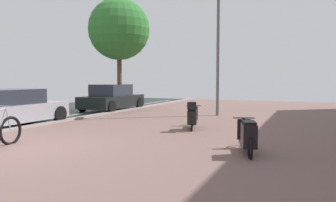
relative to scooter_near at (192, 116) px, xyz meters
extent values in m
cube|color=#7A5B53|center=(1.84, -4.55, -0.46)|extent=(14.40, 40.00, 0.05)
torus|color=black|center=(-3.52, -4.26, -0.09)|extent=(0.17, 0.77, 0.77)
cylinder|color=#ADB3B6|center=(-3.49, -4.53, 0.18)|extent=(0.08, 0.34, 0.67)
cylinder|color=#ADB3B6|center=(-3.48, -4.59, 0.49)|extent=(0.09, 0.42, 0.09)
cylinder|color=#ADB3B6|center=(-3.51, -4.32, 0.21)|extent=(0.05, 0.16, 0.61)
cylinder|color=#ADADB2|center=(-3.51, -4.38, 0.56)|extent=(0.48, 0.08, 0.02)
torus|color=black|center=(0.12, -0.39, -0.21)|extent=(0.19, 0.49, 0.50)
torus|color=black|center=(-0.26, 0.88, -0.21)|extent=(0.19, 0.49, 0.50)
cube|color=black|center=(-0.07, 0.24, -0.23)|extent=(0.48, 0.79, 0.08)
cube|color=black|center=(0.05, -0.16, -0.01)|extent=(0.46, 0.65, 0.45)
cube|color=black|center=(0.05, -0.16, 0.24)|extent=(0.40, 0.58, 0.06)
cylinder|color=black|center=(-0.26, 0.86, 0.04)|extent=(0.10, 0.13, 0.50)
cube|color=black|center=(-0.24, 0.79, 0.02)|extent=(0.33, 0.17, 0.50)
cylinder|color=black|center=(-0.25, 0.83, 0.29)|extent=(0.51, 0.18, 0.03)
cube|color=black|center=(0.13, -0.44, 0.39)|extent=(0.35, 0.35, 0.24)
torus|color=black|center=(2.47, -3.40, -0.21)|extent=(0.20, 0.50, 0.51)
torus|color=black|center=(2.12, -2.25, -0.21)|extent=(0.20, 0.50, 0.51)
cube|color=black|center=(2.29, -2.82, -0.23)|extent=(0.47, 0.72, 0.08)
cube|color=black|center=(2.41, -3.19, 0.03)|extent=(0.44, 0.59, 0.51)
cube|color=black|center=(2.41, -3.19, 0.31)|extent=(0.39, 0.53, 0.06)
cylinder|color=black|center=(2.12, -2.28, 0.05)|extent=(0.10, 0.14, 0.51)
cube|color=black|center=(2.14, -2.35, 0.02)|extent=(0.33, 0.17, 0.51)
cylinder|color=black|center=(2.13, -2.30, 0.30)|extent=(0.50, 0.18, 0.03)
cube|color=#A3A0AB|center=(-6.29, -1.95, 0.04)|extent=(1.79, 4.37, 0.61)
cube|color=#282D38|center=(-6.29, -2.10, 0.62)|extent=(1.50, 2.55, 0.54)
cylinder|color=black|center=(-7.14, -0.29, -0.13)|extent=(0.20, 0.62, 0.62)
cylinder|color=black|center=(-5.43, -0.29, -0.13)|extent=(0.20, 0.62, 0.62)
cube|color=black|center=(-6.25, 4.76, 0.04)|extent=(1.83, 3.95, 0.61)
cube|color=#282D38|center=(-6.25, 4.66, 0.65)|extent=(1.54, 2.00, 0.61)
cylinder|color=black|center=(-7.12, 6.21, -0.13)|extent=(0.20, 0.62, 0.62)
cylinder|color=black|center=(-5.37, 6.21, -0.13)|extent=(0.20, 0.62, 0.62)
cylinder|color=black|center=(-7.12, 3.30, -0.13)|extent=(0.20, 0.62, 0.62)
cylinder|color=black|center=(-5.37, 3.30, -0.13)|extent=(0.20, 0.62, 0.62)
cylinder|color=slate|center=(-0.29, 4.36, 2.80)|extent=(0.14, 0.14, 6.47)
cylinder|color=brown|center=(-5.64, 4.52, 1.14)|extent=(0.24, 0.24, 3.16)
sphere|color=#337931|center=(-5.64, 4.52, 3.84)|extent=(3.21, 3.21, 3.21)
camera|label=1|loc=(3.59, -10.39, 1.26)|focal=35.06mm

